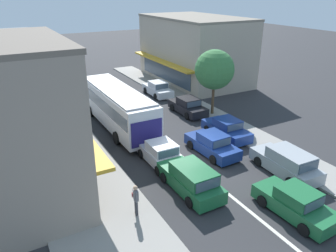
# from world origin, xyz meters

# --- Properties ---
(ground_plane) EXTENTS (140.00, 140.00, 0.00)m
(ground_plane) POSITION_xyz_m (0.00, 0.00, 0.00)
(ground_plane) COLOR #2D2D30
(lane_centre_line) EXTENTS (0.20, 28.00, 0.01)m
(lane_centre_line) POSITION_xyz_m (0.00, 4.00, 0.00)
(lane_centre_line) COLOR silver
(lane_centre_line) RESTS_ON ground
(sidewalk_left) EXTENTS (5.20, 44.00, 0.14)m
(sidewalk_left) POSITION_xyz_m (-6.80, 6.00, 0.07)
(sidewalk_left) COLOR gray
(sidewalk_left) RESTS_ON ground
(kerb_right) EXTENTS (2.80, 44.00, 0.12)m
(kerb_right) POSITION_xyz_m (6.20, 6.00, 0.06)
(kerb_right) COLOR gray
(kerb_right) RESTS_ON ground
(shopfront_corner_near) EXTENTS (7.57, 8.55, 8.34)m
(shopfront_corner_near) POSITION_xyz_m (-10.18, 1.38, 4.16)
(shopfront_corner_near) COLOR gray
(shopfront_corner_near) RESTS_ON ground
(building_right_far) EXTENTS (8.93, 13.96, 7.45)m
(building_right_far) POSITION_xyz_m (11.48, 17.86, 3.72)
(building_right_far) COLOR #B2A38E
(building_right_far) RESTS_ON ground
(city_bus) EXTENTS (2.84, 10.89, 3.23)m
(city_bus) POSITION_xyz_m (-1.95, 8.18, 1.88)
(city_bus) COLOR silver
(city_bus) RESTS_ON ground
(wagon_queue_gap_filler) EXTENTS (1.99, 4.53, 1.58)m
(wagon_queue_gap_filler) POSITION_xyz_m (-1.65, -2.34, 0.75)
(wagon_queue_gap_filler) COLOR #1E6638
(wagon_queue_gap_filler) RESTS_ON ground
(sedan_queue_far_back) EXTENTS (2.04, 4.28, 1.47)m
(sedan_queue_far_back) POSITION_xyz_m (1.75, -6.56, 0.66)
(sedan_queue_far_back) COLOR #1E6638
(sedan_queue_far_back) RESTS_ON ground
(sedan_behind_bus_near) EXTENTS (2.04, 4.27, 1.47)m
(sedan_behind_bus_near) POSITION_xyz_m (2.03, 0.77, 0.66)
(sedan_behind_bus_near) COLOR navy
(sedan_behind_bus_near) RESTS_ON ground
(sedan_adjacent_lane_trail) EXTENTS (1.91, 4.21, 1.47)m
(sedan_adjacent_lane_trail) POSITION_xyz_m (-1.64, 1.18, 0.66)
(sedan_adjacent_lane_trail) COLOR silver
(sedan_adjacent_lane_trail) RESTS_ON ground
(parked_wagon_kerb_front) EXTENTS (2.06, 4.56, 1.58)m
(parked_wagon_kerb_front) POSITION_xyz_m (4.40, -3.53, 0.75)
(parked_wagon_kerb_front) COLOR #9EA3A8
(parked_wagon_kerb_front) RESTS_ON ground
(parked_sedan_kerb_second) EXTENTS (1.93, 4.22, 1.47)m
(parked_sedan_kerb_second) POSITION_xyz_m (4.52, 2.42, 0.66)
(parked_sedan_kerb_second) COLOR navy
(parked_sedan_kerb_second) RESTS_ON ground
(parked_sedan_kerb_third) EXTENTS (1.94, 4.22, 1.47)m
(parked_sedan_kerb_third) POSITION_xyz_m (4.67, 8.13, 0.66)
(parked_sedan_kerb_third) COLOR black
(parked_sedan_kerb_third) RESTS_ON ground
(parked_sedan_kerb_rear) EXTENTS (1.96, 4.23, 1.47)m
(parked_sedan_kerb_rear) POSITION_xyz_m (4.78, 14.27, 0.66)
(parked_sedan_kerb_rear) COLOR silver
(parked_sedan_kerb_rear) RESTS_ON ground
(traffic_light_downstreet) EXTENTS (0.33, 0.24, 4.20)m
(traffic_light_downstreet) POSITION_xyz_m (-3.86, 19.18, 2.85)
(traffic_light_downstreet) COLOR gray
(traffic_light_downstreet) RESTS_ON ground
(street_tree_right) EXTENTS (3.36, 3.36, 5.75)m
(street_tree_right) POSITION_xyz_m (6.39, 6.80, 4.06)
(street_tree_right) COLOR brown
(street_tree_right) RESTS_ON ground
(pedestrian_with_handbag_near) EXTENTS (0.32, 0.66, 1.63)m
(pedestrian_with_handbag_near) POSITION_xyz_m (-5.17, -2.93, 1.07)
(pedestrian_with_handbag_near) COLOR #333338
(pedestrian_with_handbag_near) RESTS_ON sidewalk_left
(pedestrian_browsing_midblock) EXTENTS (0.43, 0.42, 1.63)m
(pedestrian_browsing_midblock) POSITION_xyz_m (-4.77, 9.52, 1.07)
(pedestrian_browsing_midblock) COLOR #232838
(pedestrian_browsing_midblock) RESTS_ON sidewalk_left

